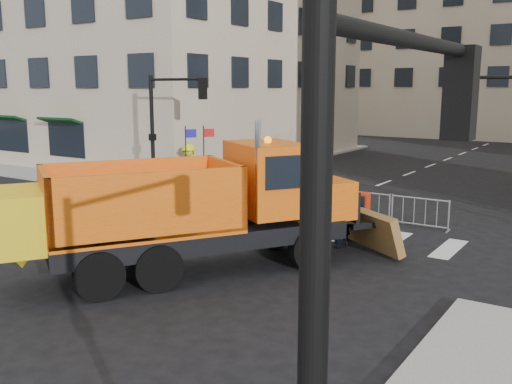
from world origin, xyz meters
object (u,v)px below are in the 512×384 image
Objects in this scene: cop_c at (351,214)px; cop_b at (335,219)px; plow_truck at (189,206)px; newspaper_box at (362,208)px; worker at (189,165)px; cop_a at (342,215)px.

cop_b is at bearing 43.35° from cop_c.
plow_truck is 4.98m from cop_b.
plow_truck is 9.37× the size of newspaper_box.
worker reaches higher than cop_c.
plow_truck is at bearing 54.27° from cop_a.
newspaper_box is at bearing -73.90° from cop_b.
plow_truck is 5.78m from cop_c.
cop_b is 1.56× the size of newspaper_box.
plow_truck is 5.03× the size of worker.
worker is at bearing -58.15° from cop_c.
worker is 10.28m from newspaper_box.
worker is (-10.26, 4.91, 0.22)m from cop_a.
plow_truck is at bearing -106.75° from newspaper_box.
cop_b is at bearing 7.07° from plow_truck.
plow_truck reaches higher than worker.
cop_a is 0.30m from cop_b.
cop_b is at bearing -25.71° from worker.
cop_c is (0.06, 0.55, -0.08)m from cop_a.
newspaper_box is (1.90, 7.04, -1.11)m from plow_truck.
cop_a is at bearing 7.29° from plow_truck.
cop_a is at bearing -99.99° from cop_b.
worker is (-10.32, 4.36, 0.31)m from cop_c.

